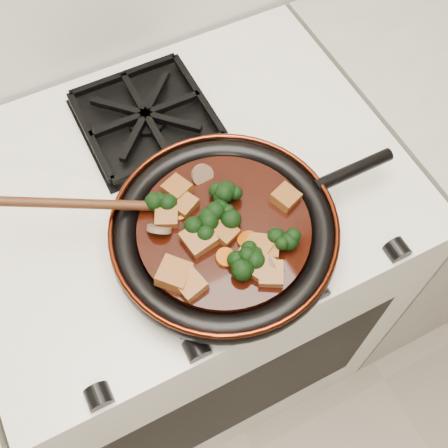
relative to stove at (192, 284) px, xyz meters
name	(u,v)px	position (x,y,z in m)	size (l,w,h in m)	color
stove	(192,284)	(0.00, 0.00, 0.00)	(0.76, 0.60, 0.90)	white
burner_grate_front	(216,241)	(0.00, -0.14, 0.46)	(0.23, 0.23, 0.03)	black
burner_grate_back	(146,118)	(0.00, 0.14, 0.46)	(0.23, 0.23, 0.03)	black
skillet	(225,232)	(0.01, -0.15, 0.49)	(0.48, 0.35, 0.05)	black
braising_sauce	(224,231)	(0.01, -0.15, 0.50)	(0.26, 0.26, 0.02)	black
tofu_cube_0	(264,269)	(0.03, -0.24, 0.52)	(0.04, 0.03, 0.02)	brown
tofu_cube_1	(285,198)	(0.12, -0.15, 0.52)	(0.04, 0.04, 0.02)	brown
tofu_cube_2	(224,233)	(0.01, -0.16, 0.52)	(0.03, 0.03, 0.02)	brown
tofu_cube_3	(167,218)	(-0.06, -0.10, 0.52)	(0.03, 0.03, 0.02)	brown
tofu_cube_4	(177,189)	(-0.02, -0.06, 0.52)	(0.04, 0.03, 0.02)	brown
tofu_cube_5	(174,274)	(-0.09, -0.19, 0.52)	(0.04, 0.04, 0.02)	brown
tofu_cube_6	(184,204)	(-0.03, -0.09, 0.52)	(0.03, 0.03, 0.02)	brown
tofu_cube_7	(265,248)	(0.05, -0.21, 0.52)	(0.04, 0.04, 0.02)	brown
tofu_cube_8	(271,274)	(0.04, -0.25, 0.52)	(0.04, 0.03, 0.02)	brown
tofu_cube_9	(256,251)	(0.03, -0.21, 0.52)	(0.04, 0.03, 0.02)	brown
tofu_cube_10	(191,285)	(-0.07, -0.21, 0.52)	(0.04, 0.03, 0.02)	brown
tofu_cube_11	(199,239)	(-0.03, -0.15, 0.52)	(0.04, 0.04, 0.02)	brown
broccoli_floret_0	(222,216)	(0.01, -0.13, 0.52)	(0.06, 0.06, 0.06)	black
broccoli_floret_1	(251,263)	(0.02, -0.22, 0.52)	(0.06, 0.06, 0.05)	black
broccoli_floret_2	(245,261)	(0.01, -0.21, 0.52)	(0.06, 0.06, 0.05)	black
broccoli_floret_3	(164,203)	(-0.05, -0.07, 0.52)	(0.06, 0.06, 0.05)	black
broccoli_floret_4	(204,230)	(-0.02, -0.14, 0.52)	(0.06, 0.06, 0.05)	black
broccoli_floret_5	(286,239)	(0.08, -0.21, 0.52)	(0.06, 0.06, 0.06)	black
broccoli_floret_6	(227,196)	(0.04, -0.10, 0.52)	(0.06, 0.06, 0.06)	black
carrot_coin_0	(210,238)	(-0.02, -0.16, 0.51)	(0.03, 0.03, 0.01)	#AE4604
carrot_coin_1	(225,257)	(-0.01, -0.19, 0.51)	(0.03, 0.03, 0.01)	#AE4604
carrot_coin_2	(179,211)	(-0.04, -0.09, 0.51)	(0.03, 0.03, 0.01)	#AE4604
carrot_coin_3	(247,240)	(0.03, -0.18, 0.51)	(0.03, 0.03, 0.01)	#AE4604
mushroom_slice_0	(202,175)	(0.02, -0.05, 0.52)	(0.04, 0.04, 0.01)	brown
mushroom_slice_1	(275,263)	(0.05, -0.24, 0.52)	(0.03, 0.03, 0.01)	brown
mushroom_slice_2	(159,229)	(-0.08, -0.11, 0.52)	(0.04, 0.04, 0.01)	brown
wooden_spoon	(120,205)	(-0.11, -0.05, 0.53)	(0.16, 0.08, 0.26)	#40200D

